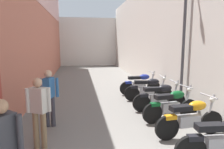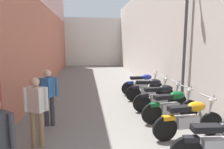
{
  "view_description": "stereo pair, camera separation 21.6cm",
  "coord_description": "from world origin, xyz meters",
  "px_view_note": "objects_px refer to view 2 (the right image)",
  "views": [
    {
      "loc": [
        -0.89,
        -0.95,
        2.31
      ],
      "look_at": [
        0.11,
        5.43,
        1.29
      ],
      "focal_mm": 33.47,
      "sensor_mm": 36.0,
      "label": 1
    },
    {
      "loc": [
        -0.68,
        -0.98,
        2.31
      ],
      "look_at": [
        0.11,
        5.43,
        1.29
      ],
      "focal_mm": 33.47,
      "sensor_mm": 36.0,
      "label": 2
    }
  ],
  "objects_px": {
    "motorcycle_fifth": "(160,97)",
    "motorcycle_seventh": "(143,84)",
    "motorcycle_sixth": "(150,89)",
    "pedestrian_further_down": "(49,93)",
    "pedestrian_mid_alley": "(36,107)",
    "motorcycle_fourth": "(172,105)",
    "street_lamp": "(183,24)",
    "motorcycle_third": "(189,118)",
    "motorcycle_second": "(220,141)"
  },
  "relations": [
    {
      "from": "pedestrian_mid_alley",
      "to": "motorcycle_seventh",
      "type": "bearing_deg",
      "value": 50.23
    },
    {
      "from": "motorcycle_fifth",
      "to": "motorcycle_sixth",
      "type": "bearing_deg",
      "value": 90.01
    },
    {
      "from": "pedestrian_further_down",
      "to": "street_lamp",
      "type": "distance_m",
      "value": 4.68
    },
    {
      "from": "motorcycle_sixth",
      "to": "motorcycle_seventh",
      "type": "bearing_deg",
      "value": 89.99
    },
    {
      "from": "motorcycle_second",
      "to": "pedestrian_further_down",
      "type": "height_order",
      "value": "pedestrian_further_down"
    },
    {
      "from": "pedestrian_further_down",
      "to": "motorcycle_seventh",
      "type": "bearing_deg",
      "value": 41.1
    },
    {
      "from": "motorcycle_second",
      "to": "motorcycle_third",
      "type": "bearing_deg",
      "value": 90.0
    },
    {
      "from": "motorcycle_third",
      "to": "motorcycle_fifth",
      "type": "relative_size",
      "value": 1.0
    },
    {
      "from": "motorcycle_seventh",
      "to": "motorcycle_fifth",
      "type": "bearing_deg",
      "value": -90.0
    },
    {
      "from": "motorcycle_third",
      "to": "pedestrian_further_down",
      "type": "height_order",
      "value": "pedestrian_further_down"
    },
    {
      "from": "motorcycle_third",
      "to": "pedestrian_mid_alley",
      "type": "bearing_deg",
      "value": -179.89
    },
    {
      "from": "motorcycle_fourth",
      "to": "motorcycle_sixth",
      "type": "relative_size",
      "value": 1.0
    },
    {
      "from": "pedestrian_mid_alley",
      "to": "motorcycle_third",
      "type": "bearing_deg",
      "value": 0.11
    },
    {
      "from": "motorcycle_fifth",
      "to": "motorcycle_seventh",
      "type": "relative_size",
      "value": 1.0
    },
    {
      "from": "street_lamp",
      "to": "pedestrian_mid_alley",
      "type": "bearing_deg",
      "value": -153.93
    },
    {
      "from": "pedestrian_mid_alley",
      "to": "street_lamp",
      "type": "xyz_separation_m",
      "value": [
        4.22,
        2.06,
        1.95
      ]
    },
    {
      "from": "motorcycle_seventh",
      "to": "street_lamp",
      "type": "xyz_separation_m",
      "value": [
        0.7,
        -2.16,
        2.36
      ]
    },
    {
      "from": "motorcycle_third",
      "to": "motorcycle_fourth",
      "type": "relative_size",
      "value": 1.01
    },
    {
      "from": "motorcycle_third",
      "to": "pedestrian_mid_alley",
      "type": "distance_m",
      "value": 3.54
    },
    {
      "from": "motorcycle_third",
      "to": "motorcycle_sixth",
      "type": "xyz_separation_m",
      "value": [
        -0.0,
        3.15,
        0.0
      ]
    },
    {
      "from": "motorcycle_sixth",
      "to": "pedestrian_further_down",
      "type": "height_order",
      "value": "pedestrian_further_down"
    },
    {
      "from": "motorcycle_sixth",
      "to": "motorcycle_seventh",
      "type": "relative_size",
      "value": 0.99
    },
    {
      "from": "motorcycle_third",
      "to": "pedestrian_further_down",
      "type": "relative_size",
      "value": 1.18
    },
    {
      "from": "motorcycle_fourth",
      "to": "pedestrian_further_down",
      "type": "relative_size",
      "value": 1.17
    },
    {
      "from": "pedestrian_further_down",
      "to": "street_lamp",
      "type": "relative_size",
      "value": 0.32
    },
    {
      "from": "motorcycle_sixth",
      "to": "pedestrian_further_down",
      "type": "relative_size",
      "value": 1.17
    },
    {
      "from": "motorcycle_fifth",
      "to": "pedestrian_mid_alley",
      "type": "height_order",
      "value": "pedestrian_mid_alley"
    },
    {
      "from": "motorcycle_fourth",
      "to": "motorcycle_fifth",
      "type": "height_order",
      "value": "same"
    },
    {
      "from": "motorcycle_fifth",
      "to": "street_lamp",
      "type": "bearing_deg",
      "value": 6.31
    },
    {
      "from": "motorcycle_fifth",
      "to": "motorcycle_seventh",
      "type": "xyz_separation_m",
      "value": [
        -0.0,
        2.24,
        0.0
      ]
    },
    {
      "from": "motorcycle_seventh",
      "to": "pedestrian_further_down",
      "type": "distance_m",
      "value": 4.62
    },
    {
      "from": "motorcycle_fourth",
      "to": "motorcycle_seventh",
      "type": "xyz_separation_m",
      "value": [
        0.0,
        3.16,
        0.0
      ]
    },
    {
      "from": "motorcycle_fourth",
      "to": "pedestrian_mid_alley",
      "type": "height_order",
      "value": "pedestrian_mid_alley"
    },
    {
      "from": "motorcycle_fourth",
      "to": "motorcycle_seventh",
      "type": "height_order",
      "value": "same"
    },
    {
      "from": "motorcycle_second",
      "to": "motorcycle_seventh",
      "type": "height_order",
      "value": "same"
    },
    {
      "from": "motorcycle_fourth",
      "to": "street_lamp",
      "type": "relative_size",
      "value": 0.37
    },
    {
      "from": "motorcycle_third",
      "to": "motorcycle_seventh",
      "type": "height_order",
      "value": "same"
    },
    {
      "from": "motorcycle_seventh",
      "to": "motorcycle_second",
      "type": "bearing_deg",
      "value": -90.0
    },
    {
      "from": "motorcycle_second",
      "to": "pedestrian_mid_alley",
      "type": "distance_m",
      "value": 3.73
    },
    {
      "from": "motorcycle_fourth",
      "to": "motorcycle_fifth",
      "type": "distance_m",
      "value": 0.92
    },
    {
      "from": "motorcycle_fifth",
      "to": "street_lamp",
      "type": "xyz_separation_m",
      "value": [
        0.7,
        0.08,
        2.36
      ]
    },
    {
      "from": "motorcycle_fourth",
      "to": "street_lamp",
      "type": "height_order",
      "value": "street_lamp"
    },
    {
      "from": "motorcycle_sixth",
      "to": "motorcycle_seventh",
      "type": "xyz_separation_m",
      "value": [
        0.0,
        1.07,
        0.0
      ]
    },
    {
      "from": "pedestrian_further_down",
      "to": "motorcycle_third",
      "type": "bearing_deg",
      "value": -19.05
    },
    {
      "from": "motorcycle_third",
      "to": "pedestrian_mid_alley",
      "type": "relative_size",
      "value": 1.18
    },
    {
      "from": "motorcycle_sixth",
      "to": "street_lamp",
      "type": "height_order",
      "value": "street_lamp"
    },
    {
      "from": "pedestrian_mid_alley",
      "to": "motorcycle_fifth",
      "type": "bearing_deg",
      "value": 29.47
    },
    {
      "from": "motorcycle_third",
      "to": "motorcycle_fifth",
      "type": "distance_m",
      "value": 1.98
    },
    {
      "from": "motorcycle_fourth",
      "to": "pedestrian_mid_alley",
      "type": "distance_m",
      "value": 3.7
    },
    {
      "from": "motorcycle_sixth",
      "to": "pedestrian_further_down",
      "type": "bearing_deg",
      "value": -150.63
    }
  ]
}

